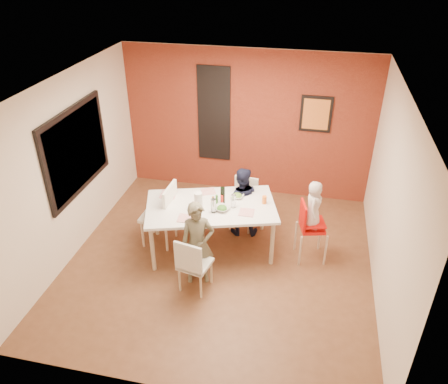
% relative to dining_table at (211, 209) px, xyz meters
% --- Properties ---
extents(ground, '(4.50, 4.50, 0.00)m').
position_rel_dining_table_xyz_m(ground, '(0.20, -0.28, -0.73)').
color(ground, brown).
rests_on(ground, ground).
extents(ceiling, '(4.50, 4.50, 0.02)m').
position_rel_dining_table_xyz_m(ceiling, '(0.20, -0.28, 1.97)').
color(ceiling, white).
rests_on(ceiling, wall_back).
extents(wall_back, '(4.50, 0.02, 2.70)m').
position_rel_dining_table_xyz_m(wall_back, '(0.20, 1.97, 0.62)').
color(wall_back, beige).
rests_on(wall_back, ground).
extents(wall_front, '(4.50, 0.02, 2.70)m').
position_rel_dining_table_xyz_m(wall_front, '(0.20, -2.53, 0.62)').
color(wall_front, beige).
rests_on(wall_front, ground).
extents(wall_left, '(0.02, 4.50, 2.70)m').
position_rel_dining_table_xyz_m(wall_left, '(-2.05, -0.28, 0.62)').
color(wall_left, beige).
rests_on(wall_left, ground).
extents(wall_right, '(0.02, 4.50, 2.70)m').
position_rel_dining_table_xyz_m(wall_right, '(2.45, -0.28, 0.62)').
color(wall_right, beige).
rests_on(wall_right, ground).
extents(brick_accent_wall, '(4.50, 0.02, 2.70)m').
position_rel_dining_table_xyz_m(brick_accent_wall, '(0.20, 1.95, 0.62)').
color(brick_accent_wall, maroon).
rests_on(brick_accent_wall, ground).
extents(picture_window_frame, '(0.05, 1.70, 1.30)m').
position_rel_dining_table_xyz_m(picture_window_frame, '(-2.02, -0.08, 0.82)').
color(picture_window_frame, black).
rests_on(picture_window_frame, wall_left).
extents(picture_window_pane, '(0.02, 1.55, 1.15)m').
position_rel_dining_table_xyz_m(picture_window_pane, '(-2.01, -0.08, 0.82)').
color(picture_window_pane, black).
rests_on(picture_window_pane, wall_left).
extents(glassblock_strip, '(0.55, 0.03, 1.70)m').
position_rel_dining_table_xyz_m(glassblock_strip, '(-0.40, 1.93, 0.77)').
color(glassblock_strip, silver).
rests_on(glassblock_strip, wall_back).
extents(glassblock_surround, '(0.60, 0.03, 1.76)m').
position_rel_dining_table_xyz_m(glassblock_surround, '(-0.40, 1.93, 0.77)').
color(glassblock_surround, black).
rests_on(glassblock_surround, wall_back).
extents(art_print_frame, '(0.54, 0.03, 0.64)m').
position_rel_dining_table_xyz_m(art_print_frame, '(1.40, 1.93, 0.92)').
color(art_print_frame, black).
rests_on(art_print_frame, wall_back).
extents(art_print_canvas, '(0.44, 0.01, 0.54)m').
position_rel_dining_table_xyz_m(art_print_canvas, '(1.40, 1.91, 0.92)').
color(art_print_canvas, orange).
rests_on(art_print_canvas, wall_back).
extents(dining_table, '(2.15, 1.58, 0.80)m').
position_rel_dining_table_xyz_m(dining_table, '(0.00, 0.00, 0.00)').
color(dining_table, white).
rests_on(dining_table, ground).
extents(chair_near, '(0.48, 0.48, 0.87)m').
position_rel_dining_table_xyz_m(chair_near, '(-0.02, -0.98, -0.25)').
color(chair_near, beige).
rests_on(chair_near, ground).
extents(chair_far, '(0.45, 0.45, 0.87)m').
position_rel_dining_table_xyz_m(chair_far, '(0.38, 0.77, -0.25)').
color(chair_far, white).
rests_on(chair_far, ground).
extents(chair_left, '(0.51, 0.51, 1.06)m').
position_rel_dining_table_xyz_m(chair_left, '(-0.76, -0.01, -0.14)').
color(chair_left, white).
rests_on(chair_left, ground).
extents(high_chair, '(0.49, 0.49, 0.98)m').
position_rel_dining_table_xyz_m(high_chair, '(1.48, 0.10, -0.14)').
color(high_chair, red).
rests_on(high_chair, ground).
extents(child_near, '(0.54, 0.44, 1.28)m').
position_rel_dining_table_xyz_m(child_near, '(-0.01, -0.75, -0.09)').
color(child_near, brown).
rests_on(child_near, ground).
extents(child_far, '(0.64, 0.53, 1.19)m').
position_rel_dining_table_xyz_m(child_far, '(0.37, 0.53, -0.14)').
color(child_far, black).
rests_on(child_far, ground).
extents(toddler, '(0.26, 0.38, 0.74)m').
position_rel_dining_table_xyz_m(toddler, '(1.50, 0.11, 0.21)').
color(toddler, beige).
rests_on(toddler, high_chair).
extents(plate_near_left, '(0.24, 0.24, 0.01)m').
position_rel_dining_table_xyz_m(plate_near_left, '(-0.27, -0.42, 0.08)').
color(plate_near_left, white).
rests_on(plate_near_left, dining_table).
extents(plate_far_mid, '(0.28, 0.28, 0.01)m').
position_rel_dining_table_xyz_m(plate_far_mid, '(-0.14, 0.38, 0.08)').
color(plate_far_mid, white).
rests_on(plate_far_mid, dining_table).
extents(plate_near_right, '(0.22, 0.22, 0.01)m').
position_rel_dining_table_xyz_m(plate_near_right, '(0.56, -0.08, 0.08)').
color(plate_near_right, white).
rests_on(plate_near_right, dining_table).
extents(plate_far_left, '(0.26, 0.26, 0.01)m').
position_rel_dining_table_xyz_m(plate_far_left, '(-0.72, 0.15, 0.08)').
color(plate_far_left, white).
rests_on(plate_far_left, dining_table).
extents(salad_bowl_a, '(0.27, 0.27, 0.05)m').
position_rel_dining_table_xyz_m(salad_bowl_a, '(0.19, -0.09, 0.10)').
color(salad_bowl_a, silver).
rests_on(salad_bowl_a, dining_table).
extents(salad_bowl_b, '(0.21, 0.21, 0.05)m').
position_rel_dining_table_xyz_m(salad_bowl_b, '(0.34, 0.31, 0.10)').
color(salad_bowl_b, white).
rests_on(salad_bowl_b, dining_table).
extents(wine_bottle, '(0.07, 0.07, 0.27)m').
position_rel_dining_table_xyz_m(wine_bottle, '(0.16, 0.10, 0.20)').
color(wine_bottle, black).
rests_on(wine_bottle, dining_table).
extents(wine_glass_a, '(0.08, 0.08, 0.22)m').
position_rel_dining_table_xyz_m(wine_glass_a, '(0.08, -0.17, 0.18)').
color(wine_glass_a, silver).
rests_on(wine_glass_a, dining_table).
extents(wine_glass_b, '(0.07, 0.07, 0.21)m').
position_rel_dining_table_xyz_m(wine_glass_b, '(0.34, 0.02, 0.18)').
color(wine_glass_b, white).
rests_on(wine_glass_b, dining_table).
extents(paper_towel_roll, '(0.12, 0.12, 0.27)m').
position_rel_dining_table_xyz_m(paper_towel_roll, '(-0.16, -0.13, 0.21)').
color(paper_towel_roll, silver).
rests_on(paper_towel_roll, dining_table).
extents(condiment_red, '(0.04, 0.04, 0.16)m').
position_rel_dining_table_xyz_m(condiment_red, '(0.15, 0.07, 0.15)').
color(condiment_red, red).
rests_on(condiment_red, dining_table).
extents(condiment_green, '(0.04, 0.04, 0.14)m').
position_rel_dining_table_xyz_m(condiment_green, '(0.08, 0.07, 0.14)').
color(condiment_green, '#327928').
rests_on(condiment_green, dining_table).
extents(condiment_brown, '(0.04, 0.04, 0.15)m').
position_rel_dining_table_xyz_m(condiment_brown, '(0.03, 0.02, 0.14)').
color(condiment_brown, brown).
rests_on(condiment_brown, dining_table).
extents(sippy_cup, '(0.07, 0.07, 0.12)m').
position_rel_dining_table_xyz_m(sippy_cup, '(0.77, 0.23, 0.13)').
color(sippy_cup, orange).
rests_on(sippy_cup, dining_table).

